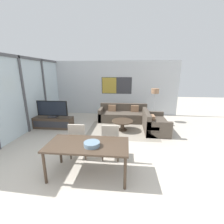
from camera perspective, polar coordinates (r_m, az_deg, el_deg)
ground_plane at (r=3.28m, az=-11.94°, el=-28.46°), size 24.00×24.00×0.00m
wall_back at (r=8.06m, az=-0.21°, el=9.06°), size 6.91×0.09×2.80m
window_wall_left at (r=6.39m, az=-30.83°, el=6.54°), size 0.07×5.72×2.80m
area_rug at (r=6.02m, az=3.95°, el=-6.85°), size 2.67×1.90×0.01m
tv_console at (r=6.62m, az=-21.35°, el=-3.77°), size 1.58×0.48×0.46m
television at (r=6.47m, az=-21.82°, el=1.04°), size 1.26×0.20×0.68m
sofa_main at (r=7.09m, az=4.29°, el=-1.19°), size 2.23×0.88×0.78m
sofa_side at (r=6.08m, az=15.47°, el=-4.50°), size 0.88×1.50×0.78m
coffee_table at (r=5.92m, az=4.00°, el=-4.18°), size 0.83×0.83×0.40m
dining_table at (r=3.36m, az=-9.19°, el=-12.97°), size 1.75×0.86×0.75m
dining_chair_left at (r=4.10m, az=-12.63°, el=-10.11°), size 0.46×0.46×0.98m
dining_chair_centre at (r=3.94m, az=-0.49°, el=-10.80°), size 0.46×0.46×0.98m
fruit_bowl at (r=3.19m, az=-7.69°, el=-11.94°), size 0.34×0.34×0.09m
floor_lamp at (r=7.06m, az=16.04°, el=6.71°), size 0.34×0.34×1.53m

